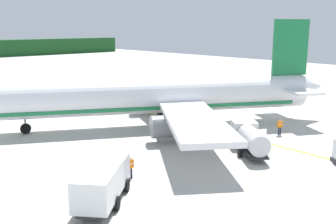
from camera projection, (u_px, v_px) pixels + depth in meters
The scene contains 6 objects.
airliner_foreground at pixel (158, 97), 43.16m from camera, with size 37.91×32.12×11.90m.
service_truck_fuel at pixel (103, 181), 24.48m from camera, with size 6.06×5.69×2.54m.
service_truck_baggage at pixel (250, 137), 34.42m from camera, with size 5.35×6.02×2.40m.
crew_marshaller at pixel (280, 126), 40.05m from camera, with size 0.48×0.48×1.69m.
crew_loader_left at pixel (130, 166), 28.53m from camera, with size 0.63×0.29×1.70m.
apron_guide_line at pixel (210, 129), 42.76m from camera, with size 0.30×60.00×0.01m, color yellow.
Camera 1 is at (6.39, -12.49, 11.05)m, focal length 41.35 mm.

